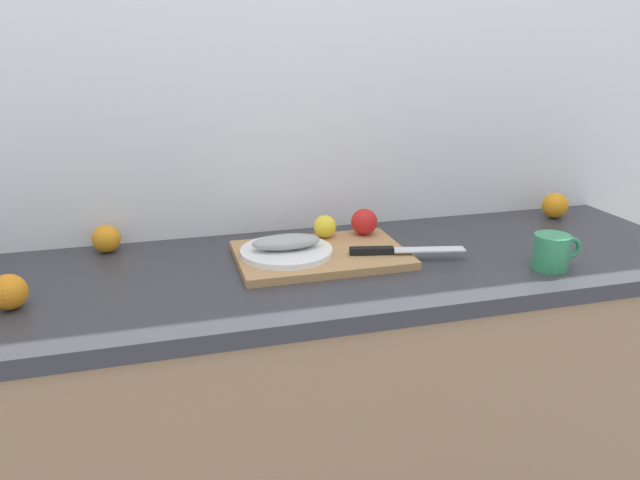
{
  "coord_description": "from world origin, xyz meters",
  "views": [
    {
      "loc": [
        -0.38,
        -1.33,
        1.43
      ],
      "look_at": [
        -0.0,
        0.04,
        0.95
      ],
      "focal_mm": 33.49,
      "sensor_mm": 36.0,
      "label": 1
    }
  ],
  "objects_px": {
    "chef_knife": "(393,250)",
    "orange_0": "(106,239)",
    "fish_fillet": "(286,242)",
    "coffee_mug_0": "(552,252)",
    "cutting_board": "(320,255)",
    "lemon_0": "(325,226)",
    "white_plate": "(286,252)"
  },
  "relations": [
    {
      "from": "cutting_board",
      "to": "chef_knife",
      "type": "bearing_deg",
      "value": -21.36
    },
    {
      "from": "fish_fillet",
      "to": "chef_knife",
      "type": "distance_m",
      "value": 0.27
    },
    {
      "from": "lemon_0",
      "to": "orange_0",
      "type": "distance_m",
      "value": 0.57
    },
    {
      "from": "fish_fillet",
      "to": "orange_0",
      "type": "distance_m",
      "value": 0.48
    },
    {
      "from": "white_plate",
      "to": "coffee_mug_0",
      "type": "xyz_separation_m",
      "value": [
        0.61,
        -0.21,
        0.02
      ]
    },
    {
      "from": "chef_knife",
      "to": "orange_0",
      "type": "relative_size",
      "value": 3.99
    },
    {
      "from": "orange_0",
      "to": "chef_knife",
      "type": "bearing_deg",
      "value": -20.92
    },
    {
      "from": "white_plate",
      "to": "coffee_mug_0",
      "type": "relative_size",
      "value": 1.83
    },
    {
      "from": "cutting_board",
      "to": "orange_0",
      "type": "distance_m",
      "value": 0.56
    },
    {
      "from": "chef_knife",
      "to": "coffee_mug_0",
      "type": "xyz_separation_m",
      "value": [
        0.35,
        -0.15,
        0.01
      ]
    },
    {
      "from": "fish_fillet",
      "to": "chef_knife",
      "type": "height_order",
      "value": "fish_fillet"
    },
    {
      "from": "fish_fillet",
      "to": "chef_knife",
      "type": "xyz_separation_m",
      "value": [
        0.26,
        -0.07,
        -0.02
      ]
    },
    {
      "from": "lemon_0",
      "to": "coffee_mug_0",
      "type": "height_order",
      "value": "coffee_mug_0"
    },
    {
      "from": "chef_knife",
      "to": "lemon_0",
      "type": "xyz_separation_m",
      "value": [
        -0.13,
        0.17,
        0.02
      ]
    },
    {
      "from": "lemon_0",
      "to": "orange_0",
      "type": "xyz_separation_m",
      "value": [
        -0.56,
        0.09,
        -0.01
      ]
    },
    {
      "from": "chef_knife",
      "to": "coffee_mug_0",
      "type": "relative_size",
      "value": 2.3
    },
    {
      "from": "white_plate",
      "to": "lemon_0",
      "type": "relative_size",
      "value": 3.74
    },
    {
      "from": "fish_fillet",
      "to": "coffee_mug_0",
      "type": "height_order",
      "value": "coffee_mug_0"
    },
    {
      "from": "chef_knife",
      "to": "lemon_0",
      "type": "relative_size",
      "value": 4.7
    },
    {
      "from": "fish_fillet",
      "to": "coffee_mug_0",
      "type": "bearing_deg",
      "value": -19.41
    },
    {
      "from": "cutting_board",
      "to": "fish_fillet",
      "type": "distance_m",
      "value": 0.1
    },
    {
      "from": "cutting_board",
      "to": "orange_0",
      "type": "bearing_deg",
      "value": 159.22
    },
    {
      "from": "lemon_0",
      "to": "coffee_mug_0",
      "type": "distance_m",
      "value": 0.58
    },
    {
      "from": "chef_knife",
      "to": "fish_fillet",
      "type": "bearing_deg",
      "value": 177.53
    },
    {
      "from": "orange_0",
      "to": "cutting_board",
      "type": "bearing_deg",
      "value": -20.78
    },
    {
      "from": "lemon_0",
      "to": "coffee_mug_0",
      "type": "bearing_deg",
      "value": -33.58
    },
    {
      "from": "cutting_board",
      "to": "chef_knife",
      "type": "distance_m",
      "value": 0.18
    },
    {
      "from": "cutting_board",
      "to": "white_plate",
      "type": "xyz_separation_m",
      "value": [
        -0.09,
        -0.0,
        0.02
      ]
    },
    {
      "from": "chef_knife",
      "to": "orange_0",
      "type": "distance_m",
      "value": 0.74
    },
    {
      "from": "coffee_mug_0",
      "to": "orange_0",
      "type": "xyz_separation_m",
      "value": [
        -1.04,
        0.41,
        -0.01
      ]
    },
    {
      "from": "cutting_board",
      "to": "coffee_mug_0",
      "type": "bearing_deg",
      "value": -22.35
    },
    {
      "from": "orange_0",
      "to": "lemon_0",
      "type": "bearing_deg",
      "value": -9.51
    }
  ]
}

